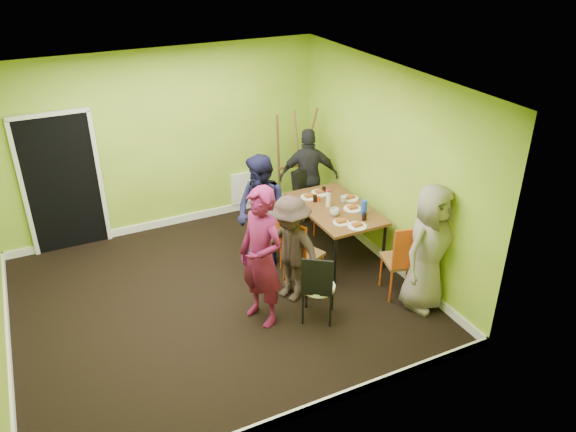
{
  "coord_description": "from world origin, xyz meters",
  "views": [
    {
      "loc": [
        -1.78,
        -5.78,
        4.36
      ],
      "look_at": [
        1.02,
        0.0,
        0.98
      ],
      "focal_mm": 35.0,
      "sensor_mm": 36.0,
      "label": 1
    }
  ],
  "objects_px": {
    "chair_left_near": "(299,250)",
    "person_left_near": "(290,249)",
    "easel": "(294,164)",
    "person_standing": "(261,257)",
    "dining_table": "(335,210)",
    "thermos": "(328,199)",
    "chair_bentwood": "(318,285)",
    "person_back_end": "(309,177)",
    "person_front_end": "(429,248)",
    "chair_left_far": "(279,233)",
    "person_left_far": "(262,213)",
    "chair_back_end": "(306,187)",
    "orange_bottle": "(319,199)",
    "blue_bottle": "(364,207)",
    "chair_front_end": "(404,257)"
  },
  "relations": [
    {
      "from": "chair_left_near",
      "to": "person_left_near",
      "type": "relative_size",
      "value": 0.71
    },
    {
      "from": "easel",
      "to": "person_standing",
      "type": "height_order",
      "value": "easel"
    },
    {
      "from": "dining_table",
      "to": "chair_left_near",
      "type": "relative_size",
      "value": 1.46
    },
    {
      "from": "dining_table",
      "to": "person_standing",
      "type": "xyz_separation_m",
      "value": [
        -1.57,
        -0.98,
        0.19
      ]
    },
    {
      "from": "thermos",
      "to": "chair_left_near",
      "type": "bearing_deg",
      "value": -140.41
    },
    {
      "from": "dining_table",
      "to": "chair_bentwood",
      "type": "bearing_deg",
      "value": -127.13
    },
    {
      "from": "easel",
      "to": "person_back_end",
      "type": "bearing_deg",
      "value": -75.94
    },
    {
      "from": "dining_table",
      "to": "person_front_end",
      "type": "xyz_separation_m",
      "value": [
        0.39,
        -1.6,
        0.14
      ]
    },
    {
      "from": "chair_left_far",
      "to": "person_left_far",
      "type": "bearing_deg",
      "value": -114.68
    },
    {
      "from": "chair_back_end",
      "to": "thermos",
      "type": "distance_m",
      "value": 0.87
    },
    {
      "from": "chair_left_far",
      "to": "orange_bottle",
      "type": "xyz_separation_m",
      "value": [
        0.7,
        0.15,
        0.31
      ]
    },
    {
      "from": "dining_table",
      "to": "blue_bottle",
      "type": "bearing_deg",
      "value": -56.9
    },
    {
      "from": "chair_left_far",
      "to": "chair_back_end",
      "type": "bearing_deg",
      "value": 125.6
    },
    {
      "from": "person_left_far",
      "to": "person_left_near",
      "type": "distance_m",
      "value": 0.89
    },
    {
      "from": "person_front_end",
      "to": "easel",
      "type": "bearing_deg",
      "value": 83.51
    },
    {
      "from": "dining_table",
      "to": "chair_back_end",
      "type": "relative_size",
      "value": 1.54
    },
    {
      "from": "chair_left_near",
      "to": "person_left_near",
      "type": "bearing_deg",
      "value": -80.38
    },
    {
      "from": "chair_left_far",
      "to": "chair_front_end",
      "type": "bearing_deg",
      "value": 28.22
    },
    {
      "from": "chair_left_far",
      "to": "chair_left_near",
      "type": "distance_m",
      "value": 0.69
    },
    {
      "from": "chair_back_end",
      "to": "person_left_near",
      "type": "distance_m",
      "value": 1.96
    },
    {
      "from": "chair_left_near",
      "to": "orange_bottle",
      "type": "distance_m",
      "value": 1.13
    },
    {
      "from": "chair_bentwood",
      "to": "dining_table",
      "type": "bearing_deg",
      "value": 87.64
    },
    {
      "from": "chair_bentwood",
      "to": "orange_bottle",
      "type": "distance_m",
      "value": 1.8
    },
    {
      "from": "blue_bottle",
      "to": "orange_bottle",
      "type": "relative_size",
      "value": 2.45
    },
    {
      "from": "person_standing",
      "to": "dining_table",
      "type": "bearing_deg",
      "value": 101.55
    },
    {
      "from": "chair_left_near",
      "to": "person_back_end",
      "type": "bearing_deg",
      "value": 125.31
    },
    {
      "from": "chair_bentwood",
      "to": "person_standing",
      "type": "relative_size",
      "value": 0.53
    },
    {
      "from": "chair_left_near",
      "to": "chair_back_end",
      "type": "xyz_separation_m",
      "value": [
        0.87,
        1.51,
        0.11
      ]
    },
    {
      "from": "dining_table",
      "to": "chair_left_near",
      "type": "distance_m",
      "value": 1.06
    },
    {
      "from": "dining_table",
      "to": "person_standing",
      "type": "bearing_deg",
      "value": -148.03
    },
    {
      "from": "chair_front_end",
      "to": "dining_table",
      "type": "bearing_deg",
      "value": 114.93
    },
    {
      "from": "blue_bottle",
      "to": "chair_bentwood",
      "type": "bearing_deg",
      "value": -142.49
    },
    {
      "from": "chair_front_end",
      "to": "orange_bottle",
      "type": "bearing_deg",
      "value": 118.11
    },
    {
      "from": "chair_back_end",
      "to": "chair_front_end",
      "type": "height_order",
      "value": "chair_front_end"
    },
    {
      "from": "chair_back_end",
      "to": "person_left_far",
      "type": "distance_m",
      "value": 1.32
    },
    {
      "from": "chair_bentwood",
      "to": "person_left_near",
      "type": "relative_size",
      "value": 0.66
    },
    {
      "from": "chair_back_end",
      "to": "dining_table",
      "type": "bearing_deg",
      "value": 67.89
    },
    {
      "from": "chair_back_end",
      "to": "blue_bottle",
      "type": "xyz_separation_m",
      "value": [
        0.24,
        -1.29,
        0.17
      ]
    },
    {
      "from": "blue_bottle",
      "to": "person_back_end",
      "type": "height_order",
      "value": "person_back_end"
    },
    {
      "from": "person_front_end",
      "to": "chair_left_near",
      "type": "bearing_deg",
      "value": 127.61
    },
    {
      "from": "blue_bottle",
      "to": "chair_left_far",
      "type": "bearing_deg",
      "value": 156.79
    },
    {
      "from": "chair_back_end",
      "to": "person_back_end",
      "type": "relative_size",
      "value": 0.62
    },
    {
      "from": "dining_table",
      "to": "chair_back_end",
      "type": "height_order",
      "value": "chair_back_end"
    },
    {
      "from": "chair_front_end",
      "to": "chair_back_end",
      "type": "bearing_deg",
      "value": 110.8
    },
    {
      "from": "easel",
      "to": "thermos",
      "type": "relative_size",
      "value": 8.0
    },
    {
      "from": "dining_table",
      "to": "chair_front_end",
      "type": "relative_size",
      "value": 1.41
    },
    {
      "from": "chair_back_end",
      "to": "chair_bentwood",
      "type": "relative_size",
      "value": 1.03
    },
    {
      "from": "chair_front_end",
      "to": "person_standing",
      "type": "xyz_separation_m",
      "value": [
        -1.81,
        0.35,
        0.29
      ]
    },
    {
      "from": "person_left_far",
      "to": "chair_left_far",
      "type": "bearing_deg",
      "value": 53.63
    },
    {
      "from": "dining_table",
      "to": "blue_bottle",
      "type": "distance_m",
      "value": 0.46
    }
  ]
}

